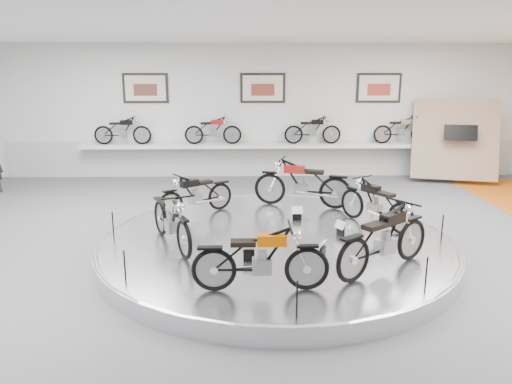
{
  "coord_description": "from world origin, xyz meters",
  "views": [
    {
      "loc": [
        -0.56,
        -8.26,
        3.35
      ],
      "look_at": [
        -0.35,
        0.6,
        1.1
      ],
      "focal_mm": 35.0,
      "sensor_mm": 36.0,
      "label": 1
    }
  ],
  "objects_px": {
    "bike_a": "(376,203)",
    "bike_b": "(302,183)",
    "display_platform": "(276,246)",
    "bike_d": "(171,219)",
    "bike_f": "(384,238)",
    "bike_e": "(261,258)",
    "shelf": "(263,146)",
    "bike_c": "(196,194)"
  },
  "relations": [
    {
      "from": "bike_a",
      "to": "bike_b",
      "type": "distance_m",
      "value": 1.91
    },
    {
      "from": "display_platform",
      "to": "bike_d",
      "type": "distance_m",
      "value": 1.97
    },
    {
      "from": "display_platform",
      "to": "bike_b",
      "type": "height_order",
      "value": "bike_b"
    },
    {
      "from": "bike_b",
      "to": "bike_f",
      "type": "bearing_deg",
      "value": 119.68
    },
    {
      "from": "bike_b",
      "to": "bike_e",
      "type": "height_order",
      "value": "bike_b"
    },
    {
      "from": "shelf",
      "to": "bike_d",
      "type": "distance_m",
      "value": 6.98
    },
    {
      "from": "shelf",
      "to": "display_platform",
      "type": "bearing_deg",
      "value": -90.0
    },
    {
      "from": "display_platform",
      "to": "bike_e",
      "type": "bearing_deg",
      "value": -99.18
    },
    {
      "from": "bike_d",
      "to": "bike_f",
      "type": "xyz_separation_m",
      "value": [
        3.38,
        -1.16,
        0.02
      ]
    },
    {
      "from": "display_platform",
      "to": "bike_c",
      "type": "bearing_deg",
      "value": 135.93
    },
    {
      "from": "display_platform",
      "to": "bike_c",
      "type": "relative_size",
      "value": 4.17
    },
    {
      "from": "display_platform",
      "to": "bike_a",
      "type": "distance_m",
      "value": 2.19
    },
    {
      "from": "bike_a",
      "to": "bike_d",
      "type": "distance_m",
      "value": 3.95
    },
    {
      "from": "bike_e",
      "to": "bike_f",
      "type": "xyz_separation_m",
      "value": [
        1.9,
        0.66,
        0.04
      ]
    },
    {
      "from": "bike_c",
      "to": "bike_d",
      "type": "xyz_separation_m",
      "value": [
        -0.25,
        -1.86,
        0.04
      ]
    },
    {
      "from": "bike_c",
      "to": "bike_d",
      "type": "bearing_deg",
      "value": 44.84
    },
    {
      "from": "shelf",
      "to": "bike_d",
      "type": "xyz_separation_m",
      "value": [
        -1.83,
        -6.73,
        -0.21
      ]
    },
    {
      "from": "bike_a",
      "to": "bike_e",
      "type": "height_order",
      "value": "bike_e"
    },
    {
      "from": "bike_e",
      "to": "shelf",
      "type": "bearing_deg",
      "value": 87.21
    },
    {
      "from": "bike_b",
      "to": "bike_d",
      "type": "height_order",
      "value": "bike_b"
    },
    {
      "from": "bike_a",
      "to": "bike_e",
      "type": "xyz_separation_m",
      "value": [
        -2.33,
        -2.84,
        0.01
      ]
    },
    {
      "from": "bike_f",
      "to": "shelf",
      "type": "bearing_deg",
      "value": 64.32
    },
    {
      "from": "bike_c",
      "to": "bike_e",
      "type": "bearing_deg",
      "value": 70.91
    },
    {
      "from": "bike_b",
      "to": "bike_f",
      "type": "xyz_separation_m",
      "value": [
        0.84,
        -3.6,
        -0.02
      ]
    },
    {
      "from": "display_platform",
      "to": "bike_f",
      "type": "distance_m",
      "value": 2.25
    },
    {
      "from": "shelf",
      "to": "bike_b",
      "type": "distance_m",
      "value": 4.35
    },
    {
      "from": "bike_c",
      "to": "bike_a",
      "type": "bearing_deg",
      "value": 129.16
    },
    {
      "from": "bike_b",
      "to": "shelf",
      "type": "bearing_deg",
      "value": -64.04
    },
    {
      "from": "bike_a",
      "to": "bike_d",
      "type": "xyz_separation_m",
      "value": [
        -3.81,
        -1.03,
        0.03
      ]
    },
    {
      "from": "bike_c",
      "to": "bike_d",
      "type": "relative_size",
      "value": 0.92
    },
    {
      "from": "bike_f",
      "to": "bike_c",
      "type": "bearing_deg",
      "value": 99.21
    },
    {
      "from": "display_platform",
      "to": "bike_a",
      "type": "xyz_separation_m",
      "value": [
        1.99,
        0.69,
        0.61
      ]
    },
    {
      "from": "display_platform",
      "to": "bike_a",
      "type": "bearing_deg",
      "value": 19.26
    },
    {
      "from": "display_platform",
      "to": "shelf",
      "type": "distance_m",
      "value": 6.46
    },
    {
      "from": "shelf",
      "to": "bike_e",
      "type": "xyz_separation_m",
      "value": [
        -0.35,
        -8.55,
        -0.22
      ]
    },
    {
      "from": "bike_c",
      "to": "bike_f",
      "type": "distance_m",
      "value": 4.35
    },
    {
      "from": "bike_d",
      "to": "bike_a",
      "type": "bearing_deg",
      "value": 79.62
    },
    {
      "from": "bike_d",
      "to": "bike_e",
      "type": "bearing_deg",
      "value": 13.73
    },
    {
      "from": "bike_e",
      "to": "bike_f",
      "type": "relative_size",
      "value": 0.92
    },
    {
      "from": "bike_c",
      "to": "bike_f",
      "type": "relative_size",
      "value": 0.87
    },
    {
      "from": "shelf",
      "to": "bike_b",
      "type": "xyz_separation_m",
      "value": [
        0.71,
        -4.29,
        -0.16
      ]
    },
    {
      "from": "shelf",
      "to": "bike_f",
      "type": "xyz_separation_m",
      "value": [
        1.55,
        -7.89,
        -0.18
      ]
    }
  ]
}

